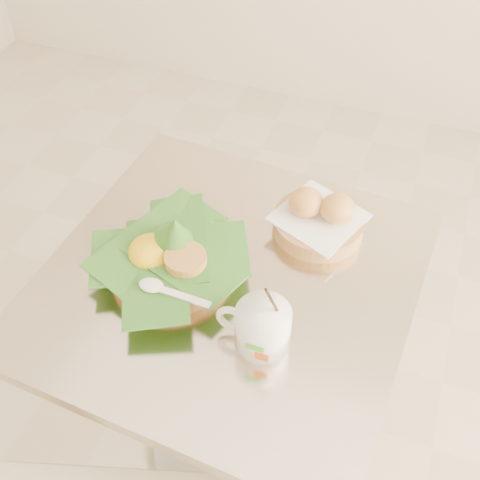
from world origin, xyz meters
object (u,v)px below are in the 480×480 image
(bread_basket, at_px, (319,218))
(cafe_table, at_px, (230,341))
(rice_basket, at_px, (170,254))
(coffee_mug, at_px, (261,326))

(bread_basket, bearing_deg, cafe_table, -125.12)
(rice_basket, height_order, bread_basket, rice_basket)
(coffee_mug, bearing_deg, cafe_table, 131.90)
(rice_basket, height_order, coffee_mug, coffee_mug)
(cafe_table, bearing_deg, coffee_mug, -48.10)
(rice_basket, bearing_deg, coffee_mug, -24.75)
(cafe_table, distance_m, coffee_mug, 0.31)
(cafe_table, bearing_deg, bread_basket, 54.88)
(bread_basket, distance_m, coffee_mug, 0.30)
(rice_basket, xyz_separation_m, coffee_mug, (0.22, -0.10, 0.00))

